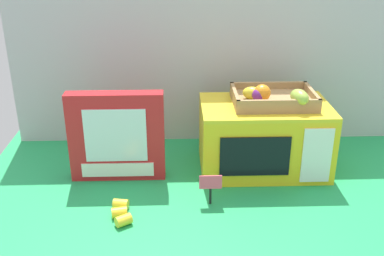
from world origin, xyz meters
name	(u,v)px	position (x,y,z in m)	size (l,w,h in m)	color
ground_plane	(227,170)	(0.00, 0.00, 0.00)	(1.70, 1.70, 0.00)	#219E54
display_back_panel	(222,56)	(0.00, 0.28, 0.34)	(1.61, 0.03, 0.68)	#B7BABF
toy_microwave	(264,137)	(0.13, 0.02, 0.12)	(0.44, 0.28, 0.24)	yellow
food_groups_crate	(273,98)	(0.15, 0.02, 0.26)	(0.28, 0.21, 0.08)	#A37F51
cookie_set_box	(117,137)	(-0.38, -0.04, 0.15)	(0.32, 0.06, 0.31)	red
price_sign	(211,185)	(-0.08, -0.22, 0.07)	(0.07, 0.01, 0.10)	black
loose_toy_banana	(121,212)	(-0.35, -0.28, 0.02)	(0.07, 0.13, 0.03)	yellow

